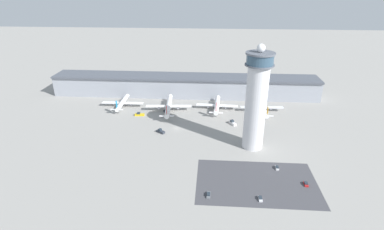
% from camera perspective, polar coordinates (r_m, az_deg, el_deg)
% --- Properties ---
extents(ground_plane, '(1000.00, 1000.00, 0.00)m').
position_cam_1_polar(ground_plane, '(217.58, -3.01, -2.67)').
color(ground_plane, gray).
extents(terminal_building, '(241.20, 25.00, 18.99)m').
position_cam_1_polar(terminal_building, '(278.20, -1.34, 5.62)').
color(terminal_building, '#9399A3').
rests_on(terminal_building, ground).
extents(control_tower, '(17.01, 17.01, 66.17)m').
position_cam_1_polar(control_tower, '(185.19, 12.13, 2.88)').
color(control_tower, silver).
rests_on(control_tower, ground).
extents(parking_lot_surface, '(64.00, 40.00, 0.01)m').
position_cam_1_polar(parking_lot_surface, '(167.26, 12.18, -12.41)').
color(parking_lot_surface, '#424247').
rests_on(parking_lot_surface, ground).
extents(airplane_gate_alpha, '(35.38, 33.38, 11.56)m').
position_cam_1_polar(airplane_gate_alpha, '(260.68, -13.12, 2.31)').
color(airplane_gate_alpha, white).
rests_on(airplane_gate_alpha, ground).
extents(airplane_gate_bravo, '(37.92, 44.19, 13.17)m').
position_cam_1_polar(airplane_gate_bravo, '(245.94, -4.47, 1.75)').
color(airplane_gate_bravo, white).
rests_on(airplane_gate_bravo, ground).
extents(airplane_gate_charlie, '(34.76, 35.65, 12.23)m').
position_cam_1_polar(airplane_gate_charlie, '(249.51, 4.77, 1.90)').
color(airplane_gate_charlie, white).
rests_on(airplane_gate_charlie, ground).
extents(airplane_gate_delta, '(35.23, 38.86, 11.72)m').
position_cam_1_polar(airplane_gate_delta, '(250.76, 13.22, 1.48)').
color(airplane_gate_delta, silver).
rests_on(airplane_gate_delta, ground).
extents(service_truck_catering, '(5.50, 7.06, 2.60)m').
position_cam_1_polar(service_truck_catering, '(243.97, -4.99, 0.60)').
color(service_truck_catering, black).
rests_on(service_truck_catering, ground).
extents(service_truck_fuel, '(7.64, 2.94, 2.61)m').
position_cam_1_polar(service_truck_fuel, '(241.97, -9.97, 0.10)').
color(service_truck_fuel, black).
rests_on(service_truck_fuel, ground).
extents(service_truck_baggage, '(5.71, 7.44, 3.13)m').
position_cam_1_polar(service_truck_baggage, '(225.89, 7.72, -1.50)').
color(service_truck_baggage, black).
rests_on(service_truck_baggage, ground).
extents(service_truck_water, '(6.50, 5.42, 2.90)m').
position_cam_1_polar(service_truck_water, '(212.73, -6.00, -3.14)').
color(service_truck_water, black).
rests_on(service_truck_water, ground).
extents(car_green_van, '(1.77, 4.13, 1.47)m').
position_cam_1_polar(car_green_van, '(180.42, 15.87, -9.63)').
color(car_green_van, black).
rests_on(car_green_van, ground).
extents(car_yellow_taxi, '(1.82, 4.07, 1.49)m').
position_cam_1_polar(car_yellow_taxi, '(156.16, 12.87, -15.25)').
color(car_yellow_taxi, black).
rests_on(car_yellow_taxi, ground).
extents(car_silver_sedan, '(1.95, 4.13, 1.46)m').
position_cam_1_polar(car_silver_sedan, '(172.36, 20.88, -12.17)').
color(car_silver_sedan, black).
rests_on(car_silver_sedan, ground).
extents(car_white_wagon, '(1.99, 4.83, 1.50)m').
position_cam_1_polar(car_white_wagon, '(154.90, 3.18, -14.94)').
color(car_white_wagon, black).
rests_on(car_white_wagon, ground).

